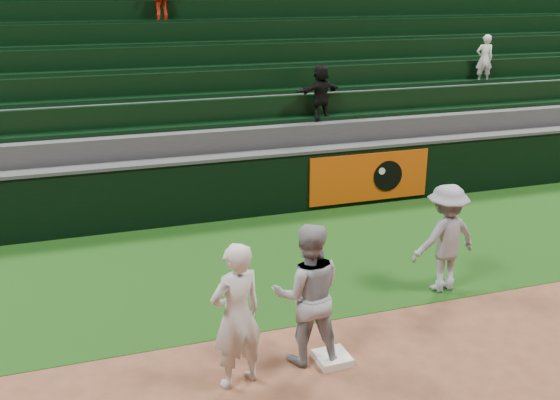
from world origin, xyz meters
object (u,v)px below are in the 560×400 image
object	(u,v)px
first_base	(332,358)
first_baseman	(237,316)
base_coach	(445,238)
baserunner	(308,294)

from	to	relation	value
first_base	first_baseman	xyz separation A→B (m)	(-1.19, -0.07, 0.82)
first_base	base_coach	bearing A→B (deg)	28.89
first_baseman	base_coach	size ratio (longest dim) A/B	1.06
first_baseman	first_base	bearing A→B (deg)	166.13
base_coach	first_baseman	bearing A→B (deg)	14.23
first_baseman	baserunner	xyz separation A→B (m)	(0.91, 0.21, 0.02)
first_base	first_baseman	bearing A→B (deg)	-176.86
first_base	base_coach	distance (m)	2.71
first_base	baserunner	bearing A→B (deg)	152.16
baserunner	base_coach	xyz separation A→B (m)	(2.55, 1.11, -0.06)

